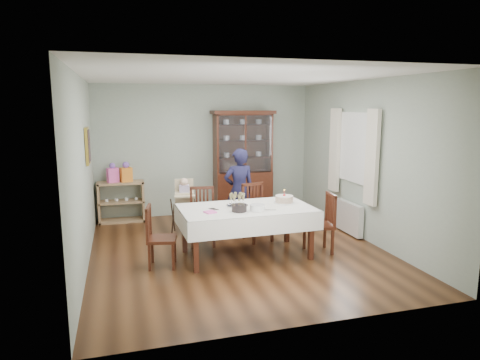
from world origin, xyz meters
name	(u,v)px	position (x,y,z in m)	size (l,w,h in m)	color
floor	(237,250)	(0.00, 0.00, 0.00)	(5.00, 5.00, 0.00)	#593319
room_shell	(229,141)	(0.00, 0.53, 1.70)	(5.00, 5.00, 5.00)	#9EAA99
dining_table	(246,231)	(0.06, -0.29, 0.38)	(2.03, 1.20, 0.76)	#431C10
china_cabinet	(243,161)	(0.75, 2.26, 1.12)	(1.30, 0.48, 2.18)	#431C10
sideboard	(121,202)	(-1.75, 2.28, 0.40)	(0.90, 0.38, 0.80)	tan
picture_frame	(88,146)	(-2.22, 0.80, 1.65)	(0.04, 0.48, 0.58)	gold
window	(355,148)	(2.22, 0.30, 1.55)	(0.04, 1.02, 1.22)	white
curtain_left	(372,158)	(2.16, -0.32, 1.45)	(0.07, 0.30, 1.55)	silver
curtain_right	(335,150)	(2.16, 0.92, 1.45)	(0.07, 0.30, 1.55)	silver
radiator	(349,217)	(2.16, 0.30, 0.30)	(0.10, 0.80, 0.55)	white
chair_far_left	(203,228)	(-0.47, 0.43, 0.28)	(0.48, 0.48, 0.94)	#431C10
chair_far_right	(257,224)	(0.47, 0.41, 0.29)	(0.51, 0.51, 0.96)	#431C10
chair_end_left	(161,249)	(-1.24, -0.39, 0.26)	(0.47, 0.47, 0.89)	#431C10
chair_end_right	(319,235)	(1.22, -0.43, 0.28)	(0.46, 0.46, 0.93)	#431C10
woman	(239,191)	(0.30, 0.95, 0.76)	(0.56, 0.37, 1.53)	black
high_chair	(185,212)	(-0.67, 1.12, 0.39)	(0.50, 0.50, 1.01)	black
champagne_tray	(237,202)	(-0.05, -0.18, 0.82)	(0.33, 0.33, 0.20)	silver
birthday_cake	(284,200)	(0.71, -0.19, 0.82)	(0.32, 0.32, 0.22)	white
plate_stack_dark	(239,208)	(-0.11, -0.50, 0.81)	(0.22, 0.22, 0.10)	black
plate_stack_white	(257,208)	(0.15, -0.54, 0.81)	(0.22, 0.22, 0.09)	white
napkin_stack	(210,212)	(-0.53, -0.47, 0.77)	(0.15, 0.15, 0.02)	#F95BB7
cutlery	(211,209)	(-0.48, -0.28, 0.77)	(0.11, 0.15, 0.01)	silver
cake_knife	(268,210)	(0.31, -0.54, 0.77)	(0.25, 0.02, 0.01)	silver
gift_bag_pink	(113,174)	(-1.89, 2.26, 0.97)	(0.24, 0.19, 0.38)	#F95BB7
gift_bag_orange	(126,173)	(-1.63, 2.26, 0.98)	(0.25, 0.21, 0.40)	orange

